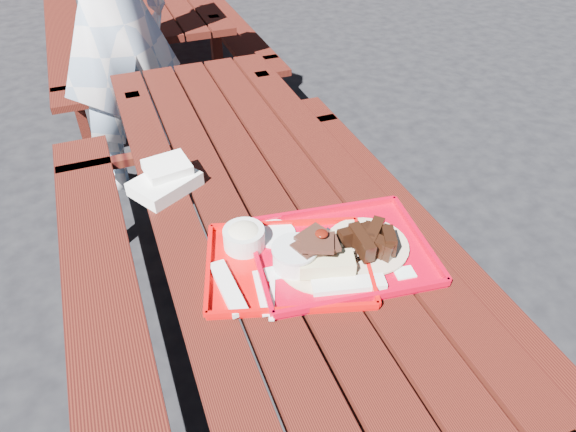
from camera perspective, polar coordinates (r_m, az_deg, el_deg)
The scene contains 7 objects.
ground at distance 2.18m, azimuth -1.48°, elevation -14.55°, with size 60.00×60.00×0.00m, color black.
picnic_table_near at distance 1.76m, azimuth -1.78°, elevation -3.68°, with size 1.41×2.40×0.75m.
picnic_table_far at distance 4.21m, azimuth -15.82°, elevation 21.42°, with size 1.41×2.40×0.75m.
near_tray at distance 1.41m, azimuth -0.08°, elevation -4.26°, with size 0.52×0.46×0.14m.
far_tray at distance 1.44m, azimuth 5.74°, elevation -3.96°, with size 0.53×0.44×0.08m.
white_cloth at distance 1.73m, azimuth -13.43°, elevation 4.00°, with size 0.25×0.23×0.08m.
person at distance 2.82m, azimuth -19.07°, elevation 20.15°, with size 0.68×0.44×1.85m, color #99B3D4.
Camera 1 is at (-0.42, -1.22, 1.76)m, focal length 32.00 mm.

